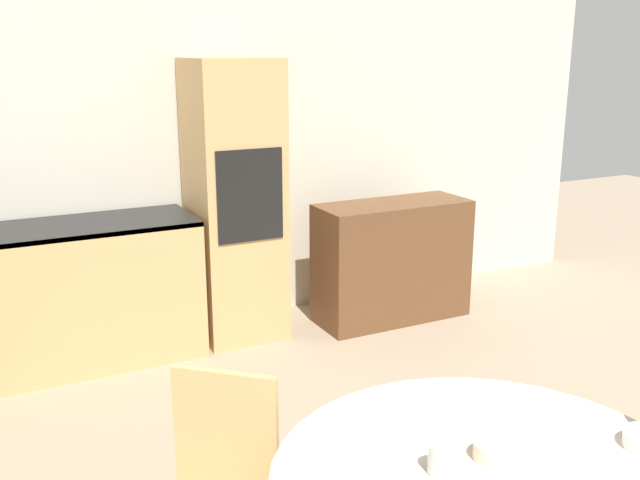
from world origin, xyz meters
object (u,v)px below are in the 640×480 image
at_px(oven_unit, 235,202).
at_px(sideboard, 392,261).
at_px(bowl_near, 496,451).
at_px(cup, 441,459).

height_order(oven_unit, sideboard, oven_unit).
xyz_separation_m(oven_unit, sideboard, (1.12, -0.24, -0.51)).
distance_m(oven_unit, bowl_near, 3.07).
relative_size(cup, bowl_near, 0.67).
bearing_deg(cup, oven_unit, 80.67).
bearing_deg(oven_unit, bowl_near, -95.80).
bearing_deg(sideboard, oven_unit, 167.77).
height_order(oven_unit, bowl_near, oven_unit).
distance_m(sideboard, cup, 3.25).
relative_size(oven_unit, cup, 20.89).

